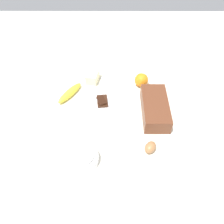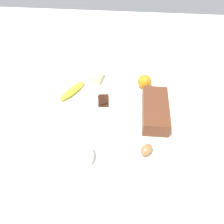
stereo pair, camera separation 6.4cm
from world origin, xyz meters
name	(u,v)px [view 1 (the left image)]	position (x,y,z in m)	size (l,w,h in m)	color
ground_plane	(112,118)	(0.00, 0.00, -0.01)	(2.40, 2.40, 0.02)	silver
loaf_pan	(155,108)	(-0.03, 0.22, 0.04)	(0.28, 0.13, 0.08)	brown
flour_bowl	(83,157)	(0.26, -0.13, 0.03)	(0.14, 0.14, 0.07)	white
banana	(70,93)	(-0.16, -0.24, 0.02)	(0.19, 0.04, 0.04)	yellow
orange_fruit	(141,80)	(-0.25, 0.17, 0.04)	(0.08, 0.08, 0.08)	orange
butter_block	(92,77)	(-0.29, -0.12, 0.03)	(0.09, 0.06, 0.06)	#F4EDB2
egg_near_butter	(150,147)	(0.20, 0.17, 0.02)	(0.05, 0.05, 0.07)	#A67044
chocolate_plate	(102,102)	(-0.10, -0.06, 0.01)	(0.13, 0.13, 0.03)	white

